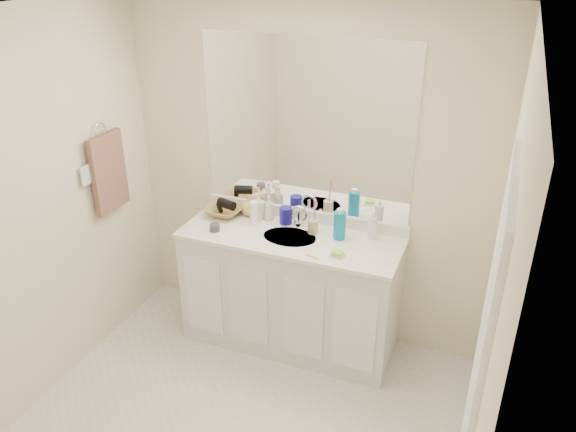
{
  "coord_description": "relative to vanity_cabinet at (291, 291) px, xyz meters",
  "views": [
    {
      "loc": [
        1.23,
        -2.12,
        2.68
      ],
      "look_at": [
        0.0,
        0.97,
        1.05
      ],
      "focal_mm": 35.0,
      "sensor_mm": 36.0,
      "label": 1
    }
  ],
  "objects": [
    {
      "name": "orange_comb",
      "position": [
        0.24,
        -0.22,
        0.46
      ],
      "size": [
        0.11,
        0.06,
        0.0
      ],
      "primitive_type": "cube",
      "rotation": [
        0.0,
        0.0,
        -0.33
      ],
      "color": "#FFA61A",
      "rests_on": "countertop"
    },
    {
      "name": "toothbrush",
      "position": [
        0.14,
        0.09,
        0.6
      ],
      "size": [
        0.02,
        0.04,
        0.21
      ],
      "primitive_type": "cylinder",
      "rotation": [
        0.14,
        0.0,
        0.15
      ],
      "color": "#ED3EB2",
      "rests_on": "tan_cup"
    },
    {
      "name": "clear_pump_bottle",
      "position": [
        0.52,
        0.17,
        0.53
      ],
      "size": [
        0.06,
        0.06,
        0.16
      ],
      "primitive_type": "cylinder",
      "rotation": [
        0.0,
        0.0,
        0.01
      ],
      "color": "white",
      "rests_on": "countertop"
    },
    {
      "name": "tan_cup",
      "position": [
        0.13,
        0.09,
        0.5
      ],
      "size": [
        0.09,
        0.09,
        0.1
      ],
      "primitive_type": "cylinder",
      "rotation": [
        0.0,
        0.0,
        0.41
      ],
      "color": "tan",
      "rests_on": "countertop"
    },
    {
      "name": "wall_left",
      "position": [
        -1.3,
        -1.02,
        0.77
      ],
      "size": [
        0.02,
        2.6,
        2.4
      ],
      "primitive_type": "cube",
      "color": "beige",
      "rests_on": "floor"
    },
    {
      "name": "towel_ring",
      "position": [
        -1.27,
        -0.25,
        1.12
      ],
      "size": [
        0.01,
        0.11,
        0.11
      ],
      "primitive_type": "torus",
      "rotation": [
        0.0,
        1.57,
        0.0
      ],
      "color": "silver",
      "rests_on": "wall_left"
    },
    {
      "name": "mouthwash_bottle",
      "position": [
        0.32,
        0.09,
        0.55
      ],
      "size": [
        0.11,
        0.11,
        0.19
      ],
      "primitive_type": "cylinder",
      "rotation": [
        0.0,
        0.0,
        -0.35
      ],
      "color": "#0D75A2",
      "rests_on": "countertop"
    },
    {
      "name": "soap_dish",
      "position": [
        0.38,
        -0.16,
        0.46
      ],
      "size": [
        0.09,
        0.08,
        0.01
      ],
      "primitive_type": "cube",
      "rotation": [
        0.0,
        0.0,
        -0.06
      ],
      "color": "silver",
      "rests_on": "countertop"
    },
    {
      "name": "wall_right",
      "position": [
        1.3,
        -1.02,
        0.77
      ],
      "size": [
        0.02,
        2.6,
        2.4
      ],
      "primitive_type": "cube",
      "color": "beige",
      "rests_on": "floor"
    },
    {
      "name": "mirror",
      "position": [
        0.0,
        0.27,
        1.14
      ],
      "size": [
        1.48,
        0.01,
        1.2
      ],
      "primitive_type": "cube",
      "color": "white",
      "rests_on": "wall_back"
    },
    {
      "name": "vanity_cabinet",
      "position": [
        0.0,
        0.0,
        0.0
      ],
      "size": [
        1.5,
        0.55,
        0.85
      ],
      "primitive_type": "cube",
      "color": "silver",
      "rests_on": "floor"
    },
    {
      "name": "hand_towel",
      "position": [
        -1.25,
        -0.25,
        0.82
      ],
      "size": [
        0.04,
        0.32,
        0.55
      ],
      "primitive_type": "cube",
      "color": "brown",
      "rests_on": "towel_ring"
    },
    {
      "name": "extra_white_bottle",
      "position": [
        -0.3,
        0.06,
        0.54
      ],
      "size": [
        0.06,
        0.06,
        0.17
      ],
      "primitive_type": "cylinder",
      "rotation": [
        0.0,
        0.0,
        -0.08
      ],
      "color": "white",
      "rests_on": "countertop"
    },
    {
      "name": "blue_mug",
      "position": [
        -0.1,
        0.16,
        0.52
      ],
      "size": [
        0.09,
        0.09,
        0.12
      ],
      "primitive_type": "cylinder",
      "rotation": [
        0.0,
        0.0,
        0.06
      ],
      "color": "navy",
      "rests_on": "countertop"
    },
    {
      "name": "dark_jar",
      "position": [
        -0.51,
        -0.13,
        0.48
      ],
      "size": [
        0.08,
        0.08,
        0.05
      ],
      "primitive_type": "cylinder",
      "rotation": [
        0.0,
        0.0,
        -0.18
      ],
      "color": "#38373E",
      "rests_on": "countertop"
    },
    {
      "name": "faucet",
      "position": [
        0.0,
        0.16,
        0.51
      ],
      "size": [
        0.02,
        0.02,
        0.11
      ],
      "primitive_type": "cylinder",
      "color": "silver",
      "rests_on": "countertop"
    },
    {
      "name": "sink_basin",
      "position": [
        0.0,
        -0.02,
        0.44
      ],
      "size": [
        0.37,
        0.37,
        0.02
      ],
      "primitive_type": "cylinder",
      "color": "#B6AC9F",
      "rests_on": "countertop"
    },
    {
      "name": "wicker_basket",
      "position": [
        -0.57,
        0.12,
        0.49
      ],
      "size": [
        0.28,
        0.28,
        0.07
      ],
      "primitive_type": "imported",
      "rotation": [
        0.0,
        0.0,
        -0.02
      ],
      "color": "olive",
      "rests_on": "countertop"
    },
    {
      "name": "soap_bottle_white",
      "position": [
        -0.23,
        0.17,
        0.55
      ],
      "size": [
        0.08,
        0.09,
        0.18
      ],
      "primitive_type": "imported",
      "rotation": [
        0.0,
        0.0,
        0.23
      ],
      "color": "silver",
      "rests_on": "countertop"
    },
    {
      "name": "countertop",
      "position": [
        0.0,
        0.0,
        0.44
      ],
      "size": [
        1.52,
        0.57,
        0.03
      ],
      "primitive_type": "cube",
      "color": "white",
      "rests_on": "vanity_cabinet"
    },
    {
      "name": "soap_bottle_cream",
      "position": [
        -0.32,
        0.16,
        0.55
      ],
      "size": [
        0.12,
        0.12,
        0.2
      ],
      "primitive_type": "imported",
      "rotation": [
        0.0,
        0.0,
        -0.41
      ],
      "color": "beige",
      "rests_on": "countertop"
    },
    {
      "name": "soap_bottle_yellow",
      "position": [
        -0.4,
        0.19,
        0.53
      ],
      "size": [
        0.16,
        0.16,
        0.16
      ],
      "primitive_type": "imported",
      "rotation": [
        0.0,
        0.0,
        0.36
      ],
      "color": "#E1B157",
      "rests_on": "countertop"
    },
    {
      "name": "green_soap",
      "position": [
        0.38,
        -0.16,
        0.48
      ],
      "size": [
        0.08,
        0.06,
        0.02
      ],
      "primitive_type": "cube",
      "rotation": [
        0.0,
        0.0,
        -0.14
      ],
      "color": "#9FE838",
      "rests_on": "soap_dish"
    },
    {
      "name": "wall_back",
      "position": [
        0.0,
        0.28,
        0.77
      ],
      "size": [
        2.6,
        0.02,
        2.4
      ],
      "primitive_type": "cube",
      "color": "beige",
      "rests_on": "floor"
    },
    {
      "name": "hair_dryer",
      "position": [
        -0.55,
        0.12,
        0.54
      ],
      "size": [
        0.15,
        0.11,
        0.07
      ],
      "primitive_type": "cylinder",
      "rotation": [
        0.0,
        1.57,
        -0.3
      ],
      "color": "black",
      "rests_on": "wicker_basket"
    },
    {
      "name": "switch_plate",
      "position": [
        -1.27,
        -0.45,
        0.88
      ],
      "size": [
        0.01,
        0.08,
        0.13
      ],
      "primitive_type": "cube",
      "color": "white",
      "rests_on": "wall_left"
    },
    {
      "name": "ceiling",
      "position": [
        0.0,
        -1.02,
        1.97
      ],
      "size": [
        2.6,
        2.6,
        0.02
      ],
      "primitive_type": "cube",
      "color": "white",
      "rests_on": "wall_back"
    },
    {
      "name": "backsplash",
      "position": [
        0.0,
        0.26,
        0.5
      ],
      "size": [
        1.52,
        0.03,
        0.08
      ],
      "primitive_type": "cube",
      "color": "white",
      "rests_on": "countertop"
    },
    {
      "name": "door",
      "position": [
        1.29,
        -1.32,
        0.57
      ],
      "size": [
        0.02,
        0.82,
        2.0
      ],
      "primitive_type": "cube",
      "color": "white",
      "rests_on": "floor"
    }
  ]
}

